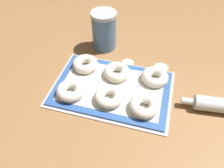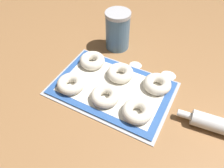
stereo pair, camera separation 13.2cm
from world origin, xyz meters
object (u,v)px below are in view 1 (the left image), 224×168
object	(u,v)px
bagel_front_left	(71,91)
flour_canister	(104,30)
baking_tray	(112,88)
bagel_back_left	(85,64)
bagel_back_center	(117,72)
bagel_front_right	(144,106)
bagel_back_right	(155,77)
bagel_front_center	(109,97)

from	to	relation	value
bagel_front_left	flour_canister	size ratio (longest dim) A/B	0.60
flour_canister	baking_tray	bearing A→B (deg)	-67.22
bagel_back_left	bagel_back_center	size ratio (longest dim) A/B	1.00
bagel_front_right	bagel_back_right	distance (m)	0.16
baking_tray	flour_canister	size ratio (longest dim) A/B	2.62
bagel_front_left	bagel_back_left	world-z (taller)	same
bagel_front_right	bagel_front_left	bearing A→B (deg)	-179.74
bagel_front_center	bagel_back_center	xyz separation A→B (m)	(-0.01, 0.14, 0.00)
bagel_front_right	bagel_back_right	size ratio (longest dim) A/B	1.00
bagel_front_center	flour_canister	distance (m)	0.36
bagel_back_center	bagel_back_left	bearing A→B (deg)	174.99
bagel_back_center	bagel_front_center	bearing A→B (deg)	-87.95
bagel_front_left	flour_canister	distance (m)	0.35
baking_tray	bagel_back_center	distance (m)	0.08
baking_tray	bagel_back_left	size ratio (longest dim) A/B	4.33
bagel_front_right	bagel_back_center	size ratio (longest dim) A/B	1.00
baking_tray	bagel_back_right	world-z (taller)	bagel_back_right
bagel_front_left	bagel_front_right	bearing A→B (deg)	0.26
bagel_back_left	flour_canister	distance (m)	0.19
bagel_front_right	bagel_back_center	world-z (taller)	same
baking_tray	bagel_back_right	xyz separation A→B (m)	(0.16, 0.09, 0.03)
bagel_back_left	flour_canister	world-z (taller)	flour_canister
bagel_front_left	bagel_front_center	bearing A→B (deg)	3.33
baking_tray	bagel_back_center	xyz separation A→B (m)	(0.00, 0.07, 0.03)
bagel_back_right	flour_canister	xyz separation A→B (m)	(-0.27, 0.18, 0.06)
bagel_front_right	bagel_back_center	bearing A→B (deg)	133.96
flour_canister	bagel_back_center	bearing A→B (deg)	-59.82
bagel_front_center	bagel_back_right	size ratio (longest dim) A/B	1.00
bagel_front_left	bagel_back_right	xyz separation A→B (m)	(0.31, 0.16, 0.00)
bagel_front_left	bagel_front_center	world-z (taller)	same
bagel_back_right	flour_canister	world-z (taller)	flour_canister
bagel_front_left	bagel_back_center	distance (m)	0.21
bagel_back_left	bagel_back_center	bearing A→B (deg)	-5.01
bagel_back_center	bagel_front_right	bearing A→B (deg)	-46.04
baking_tray	bagel_back_center	bearing A→B (deg)	89.24
bagel_back_left	bagel_back_right	world-z (taller)	same
bagel_front_left	bagel_back_right	distance (m)	0.35
bagel_back_right	flour_canister	distance (m)	0.33
baking_tray	bagel_front_left	distance (m)	0.17
bagel_back_center	bagel_front_left	bearing A→B (deg)	-134.86
bagel_front_left	bagel_back_left	distance (m)	0.16
bagel_front_left	bagel_back_center	xyz separation A→B (m)	(0.15, 0.15, 0.00)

